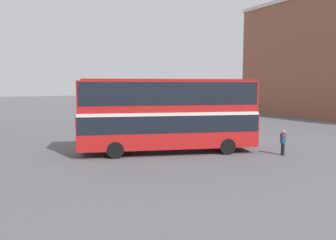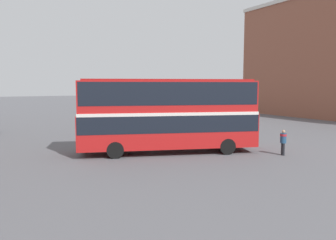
{
  "view_description": "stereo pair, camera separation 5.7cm",
  "coord_description": "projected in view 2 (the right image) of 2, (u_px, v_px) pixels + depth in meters",
  "views": [
    {
      "loc": [
        -11.91,
        -18.69,
        4.28
      ],
      "look_at": [
        -1.8,
        -0.77,
        2.1
      ],
      "focal_mm": 35.0,
      "sensor_mm": 36.0,
      "label": 1
    },
    {
      "loc": [
        -11.86,
        -18.71,
        4.28
      ],
      "look_at": [
        -1.8,
        -0.77,
        2.1
      ],
      "focal_mm": 35.0,
      "sensor_mm": 36.0,
      "label": 2
    }
  ],
  "objects": [
    {
      "name": "ground_plane",
      "position": [
        185.0,
        148.0,
        22.45
      ],
      "size": [
        240.0,
        240.0,
        0.0
      ],
      "primitive_type": "plane",
      "color": "#5B5B60"
    },
    {
      "name": "double_decker_bus",
      "position": [
        168.0,
        111.0,
        20.62
      ],
      "size": [
        11.31,
        6.17,
        4.66
      ],
      "rotation": [
        0.0,
        0.0,
        -0.35
      ],
      "color": "red",
      "rests_on": "ground_plane"
    },
    {
      "name": "pedestrian_foreground",
      "position": [
        283.0,
        140.0,
        20.06
      ],
      "size": [
        0.52,
        0.52,
        1.57
      ],
      "rotation": [
        0.0,
        0.0,
        2.66
      ],
      "color": "#232328",
      "rests_on": "ground_plane"
    },
    {
      "name": "parked_car_kerb_far",
      "position": [
        205.0,
        114.0,
        39.47
      ],
      "size": [
        4.52,
        2.41,
        1.63
      ],
      "rotation": [
        0.0,
        0.0,
        3.3
      ],
      "color": "silver",
      "rests_on": "ground_plane"
    }
  ]
}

